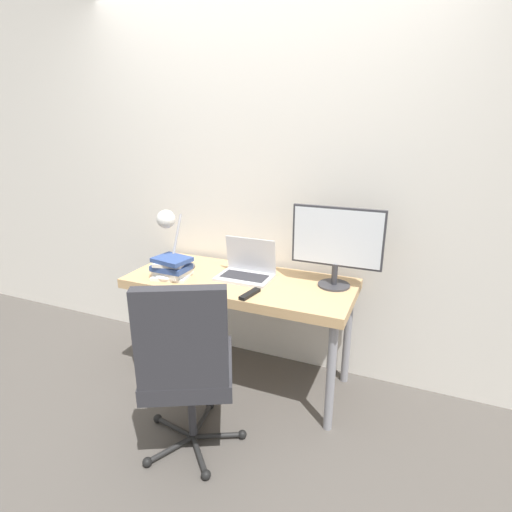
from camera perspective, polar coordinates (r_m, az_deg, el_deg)
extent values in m
plane|color=#514C47|center=(2.70, -5.02, -20.38)|extent=(12.00, 12.00, 0.00)
cube|color=silver|center=(2.75, 0.91, 10.29)|extent=(8.00, 0.05, 2.60)
cube|color=tan|center=(2.57, -2.27, -3.91)|extent=(1.45, 0.62, 0.06)
cylinder|color=gray|center=(2.88, -16.68, -10.38)|extent=(0.05, 0.05, 0.68)
cylinder|color=gray|center=(2.36, 10.62, -16.75)|extent=(0.05, 0.05, 0.68)
cylinder|color=gray|center=(3.23, -11.15, -6.68)|extent=(0.05, 0.05, 0.68)
cylinder|color=gray|center=(2.78, 12.92, -11.14)|extent=(0.05, 0.05, 0.68)
cube|color=silver|center=(2.56, -1.66, -3.09)|extent=(0.34, 0.23, 0.02)
cube|color=#2D2D33|center=(2.56, -1.66, -2.88)|extent=(0.29, 0.14, 0.00)
cube|color=silver|center=(2.61, -0.77, 0.19)|extent=(0.34, 0.04, 0.23)
cube|color=navy|center=(2.60, -0.78, 0.17)|extent=(0.31, 0.03, 0.20)
cylinder|color=#333338|center=(2.50, 11.06, -4.09)|extent=(0.20, 0.20, 0.01)
cylinder|color=#333338|center=(2.47, 11.16, -2.56)|extent=(0.04, 0.04, 0.13)
cube|color=#333338|center=(2.40, 11.52, 2.67)|extent=(0.54, 0.02, 0.36)
cube|color=silver|center=(2.39, 11.46, 2.60)|extent=(0.52, 0.00, 0.33)
cylinder|color=#4C4C51|center=(2.80, -10.24, -1.49)|extent=(0.15, 0.15, 0.02)
cylinder|color=#99999E|center=(2.68, -11.44, 1.77)|extent=(0.02, 0.18, 0.37)
sphere|color=white|center=(2.57, -12.74, 5.16)|extent=(0.12, 0.12, 0.12)
sphere|color=black|center=(2.46, -1.98, -24.12)|extent=(0.05, 0.05, 0.05)
cylinder|color=black|center=(2.46, -5.48, -24.18)|extent=(0.26, 0.15, 0.03)
sphere|color=black|center=(2.66, -6.54, -20.39)|extent=(0.05, 0.05, 0.05)
cylinder|color=black|center=(2.56, -7.70, -22.21)|extent=(0.07, 0.28, 0.03)
sphere|color=black|center=(2.62, -13.87, -21.61)|extent=(0.05, 0.05, 0.05)
cylinder|color=black|center=(2.54, -11.52, -22.87)|extent=(0.28, 0.07, 0.03)
sphere|color=black|center=(2.38, -15.28, -26.53)|extent=(0.05, 0.05, 0.05)
cylinder|color=black|center=(2.42, -12.04, -25.36)|extent=(0.15, 0.26, 0.03)
sphere|color=black|center=(2.28, -7.16, -28.61)|extent=(0.05, 0.05, 0.05)
cylinder|color=black|center=(2.37, -8.12, -26.29)|extent=(0.21, 0.21, 0.03)
cylinder|color=#2D2D33|center=(2.33, -9.25, -20.26)|extent=(0.04, 0.04, 0.38)
cube|color=#2D2D33|center=(2.19, -9.56, -15.47)|extent=(0.61, 0.63, 0.09)
cube|color=#2D2D33|center=(1.87, -10.63, -11.51)|extent=(0.41, 0.25, 0.49)
cube|color=silver|center=(2.65, -11.87, -2.77)|extent=(0.26, 0.22, 0.02)
cube|color=silver|center=(2.64, -11.87, -2.20)|extent=(0.23, 0.20, 0.04)
cube|color=#334C8C|center=(2.62, -12.01, -1.59)|extent=(0.23, 0.17, 0.04)
cube|color=silver|center=(2.61, -12.10, -0.98)|extent=(0.21, 0.19, 0.02)
cube|color=#334C8C|center=(2.59, -11.92, -0.51)|extent=(0.25, 0.21, 0.03)
cube|color=black|center=(2.32, -0.89, -5.45)|extent=(0.07, 0.17, 0.02)
ellipsoid|color=white|center=(2.61, -12.74, -2.86)|extent=(0.14, 0.11, 0.04)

